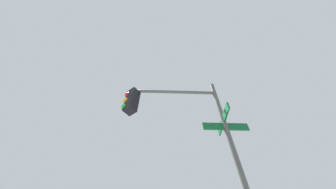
% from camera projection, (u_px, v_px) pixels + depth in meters
% --- Properties ---
extents(traffic_signal_near, '(2.51, 2.07, 5.57)m').
position_uv_depth(traffic_signal_near, '(180.00, 124.00, 4.21)').
color(traffic_signal_near, '#474C47').
rests_on(traffic_signal_near, ground_plane).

